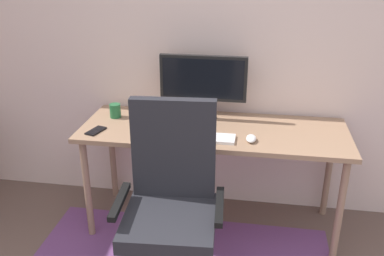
{
  "coord_description": "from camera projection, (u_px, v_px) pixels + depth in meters",
  "views": [
    {
      "loc": [
        0.29,
        -0.65,
        1.79
      ],
      "look_at": [
        -0.06,
        1.57,
        0.83
      ],
      "focal_mm": 39.54,
      "sensor_mm": 36.0,
      "label": 1
    }
  ],
  "objects": [
    {
      "name": "cell_phone",
      "position": [
        96.0,
        131.0,
        2.65
      ],
      "size": [
        0.11,
        0.15,
        0.01
      ],
      "primitive_type": "cube",
      "rotation": [
        0.0,
        0.0,
        -0.29
      ],
      "color": "black",
      "rests_on": "desk"
    },
    {
      "name": "wall_back",
      "position": [
        216.0,
        27.0,
        2.82
      ],
      "size": [
        6.0,
        0.1,
        2.6
      ],
      "primitive_type": "cube",
      "color": "beige",
      "rests_on": "ground"
    },
    {
      "name": "coffee_cup",
      "position": [
        115.0,
        111.0,
        2.85
      ],
      "size": [
        0.07,
        0.07,
        0.09
      ],
      "primitive_type": "cylinder",
      "color": "#216336",
      "rests_on": "desk"
    },
    {
      "name": "office_chair",
      "position": [
        171.0,
        224.0,
        2.25
      ],
      "size": [
        0.57,
        0.57,
        1.09
      ],
      "rotation": [
        0.0,
        0.0,
        0.07
      ],
      "color": "slate",
      "rests_on": "ground"
    },
    {
      "name": "desk",
      "position": [
        213.0,
        138.0,
        2.72
      ],
      "size": [
        1.7,
        0.61,
        0.73
      ],
      "color": "#957256",
      "rests_on": "ground"
    },
    {
      "name": "monitor",
      "position": [
        203.0,
        81.0,
        2.76
      ],
      "size": [
        0.57,
        0.18,
        0.43
      ],
      "color": "#B2B2B7",
      "rests_on": "desk"
    },
    {
      "name": "keyboard",
      "position": [
        199.0,
        137.0,
        2.55
      ],
      "size": [
        0.43,
        0.13,
        0.02
      ],
      "primitive_type": "cube",
      "color": "white",
      "rests_on": "desk"
    },
    {
      "name": "computer_mouse",
      "position": [
        251.0,
        138.0,
        2.51
      ],
      "size": [
        0.06,
        0.1,
        0.03
      ],
      "primitive_type": "ellipsoid",
      "color": "white",
      "rests_on": "desk"
    }
  ]
}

